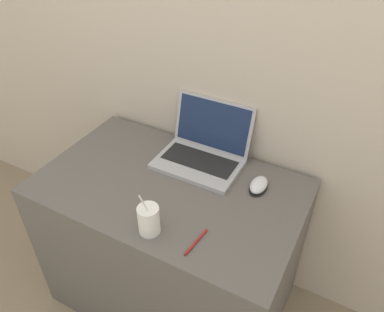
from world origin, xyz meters
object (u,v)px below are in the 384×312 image
(laptop, at_px, (203,149))
(pen, at_px, (196,242))
(drink_cup, at_px, (149,219))
(computer_mouse, at_px, (259,185))

(laptop, bearing_deg, pen, -65.85)
(drink_cup, bearing_deg, computer_mouse, 56.60)
(laptop, height_order, drink_cup, laptop)
(laptop, height_order, pen, laptop)
(computer_mouse, height_order, pen, computer_mouse)
(laptop, xyz_separation_m, computer_mouse, (0.28, -0.07, -0.04))
(drink_cup, bearing_deg, pen, 9.94)
(drink_cup, bearing_deg, laptop, 92.93)
(laptop, distance_m, pen, 0.47)
(drink_cup, height_order, pen, drink_cup)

